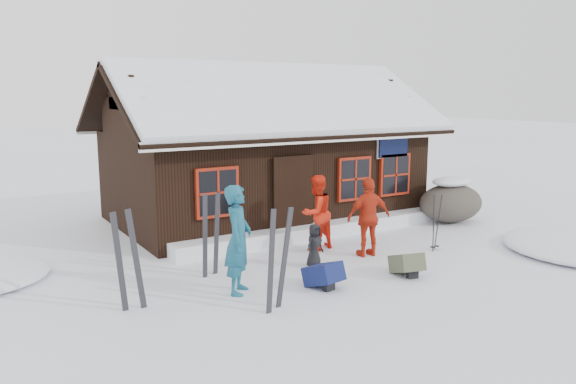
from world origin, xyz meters
name	(u,v)px	position (x,y,z in m)	size (l,w,h in m)	color
ground	(319,271)	(0.00, 0.00, 0.00)	(120.00, 120.00, 0.00)	white
mountain_hut	(263,163)	(1.50, 4.98, 1.58)	(8.90, 6.09, 4.42)	black
snow_drift	(317,230)	(1.50, 2.25, 0.17)	(7.60, 0.60, 0.35)	white
snow_mounds	(331,240)	(1.65, 1.86, 0.00)	(20.60, 13.20, 0.48)	white
skier_teal	(238,240)	(-1.94, -0.27, 0.98)	(0.72, 0.47, 1.96)	#16536A
skier_orange_left	(316,213)	(0.85, 1.35, 0.86)	(0.84, 0.65, 1.73)	red
skier_orange_right	(369,217)	(1.53, 0.32, 0.87)	(1.02, 0.43, 1.75)	red
skier_crouched	(314,246)	(0.06, 0.27, 0.46)	(0.44, 0.29, 0.91)	black
boulder	(451,202)	(5.65, 1.71, 0.57)	(1.94, 1.45, 1.14)	#504840
ski_pair_left	(278,261)	(-1.74, -1.30, 0.83)	(0.58, 0.19, 1.75)	black
ski_pair_mid	(128,262)	(-3.86, -0.08, 0.83)	(0.55, 0.16, 1.75)	black
ski_pair_right	(211,236)	(-1.95, 0.90, 0.79)	(0.45, 0.14, 1.68)	black
ski_poles	(436,223)	(3.14, -0.13, 0.62)	(0.24, 0.12, 1.32)	black
backpack_blue	(323,279)	(-0.51, -0.87, 0.18)	(0.49, 0.65, 0.35)	#111A4C
backpack_olive	(407,267)	(1.28, -1.16, 0.17)	(0.48, 0.64, 0.35)	#494D37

